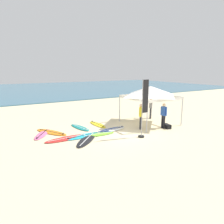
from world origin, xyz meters
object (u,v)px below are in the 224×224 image
at_px(surfboard_orange, 51,132).
at_px(gear_bag_near_tent, 167,126).
at_px(surfboard_teal, 80,127).
at_px(banner_flag, 144,111).
at_px(surfboard_white, 112,130).
at_px(person_yellow, 141,115).
at_px(surfboard_navy, 110,130).
at_px(person_grey, 151,106).
at_px(surfboard_lime, 98,134).
at_px(surfboard_black, 87,139).
at_px(surfboard_yellow, 98,124).
at_px(canopy_tent, 150,91).
at_px(surfboard_cyan, 84,136).
at_px(surfboard_pink, 42,134).
at_px(person_blue, 164,114).
at_px(surfboard_red, 67,138).

xyz_separation_m(surfboard_orange, gear_bag_near_tent, (7.00, -2.99, 0.10)).
relative_size(surfboard_teal, banner_flag, 0.64).
height_order(surfboard_teal, surfboard_white, same).
bearing_deg(gear_bag_near_tent, person_yellow, 154.92).
xyz_separation_m(surfboard_navy, banner_flag, (1.03, -2.05, 1.54)).
bearing_deg(person_grey, surfboard_lime, -163.81).
bearing_deg(surfboard_black, surfboard_yellow, 52.46).
bearing_deg(canopy_tent, person_grey, 45.55).
relative_size(surfboard_black, person_yellow, 1.35).
distance_m(surfboard_teal, gear_bag_near_tent, 5.91).
distance_m(surfboard_yellow, surfboard_orange, 3.32).
bearing_deg(surfboard_white, surfboard_cyan, -174.96).
relative_size(surfboard_cyan, person_grey, 1.46).
height_order(surfboard_pink, person_yellow, person_yellow).
height_order(person_blue, person_yellow, same).
relative_size(surfboard_orange, surfboard_lime, 1.15).
relative_size(surfboard_red, person_yellow, 1.53).
bearing_deg(surfboard_cyan, surfboard_black, -97.22).
bearing_deg(surfboard_white, surfboard_teal, 134.97).
xyz_separation_m(person_blue, banner_flag, (-2.34, -0.73, 0.59)).
bearing_deg(canopy_tent, surfboard_red, -178.20).
bearing_deg(surfboard_black, surfboard_navy, 23.58).
relative_size(surfboard_lime, surfboard_cyan, 0.87).
relative_size(surfboard_cyan, person_blue, 1.46).
bearing_deg(surfboard_black, surfboard_teal, 76.88).
bearing_deg(surfboard_white, surfboard_pink, 161.06).
relative_size(surfboard_pink, person_yellow, 1.24).
bearing_deg(surfboard_pink, gear_bag_near_tent, -20.73).
distance_m(surfboard_teal, person_yellow, 4.20).
height_order(surfboard_yellow, person_grey, person_grey).
bearing_deg(surfboard_pink, surfboard_white, -18.94).
xyz_separation_m(surfboard_black, surfboard_cyan, (0.09, 0.68, 0.00)).
distance_m(surfboard_teal, person_blue, 5.73).
distance_m(surfboard_pink, gear_bag_near_tent, 8.11).
xyz_separation_m(canopy_tent, surfboard_navy, (-3.35, -0.07, -2.35)).
xyz_separation_m(surfboard_navy, surfboard_cyan, (-1.98, -0.22, 0.00)).
height_order(surfboard_pink, person_grey, person_grey).
bearing_deg(surfboard_orange, surfboard_teal, 1.98).
height_order(surfboard_navy, person_blue, person_blue).
height_order(surfboard_lime, surfboard_black, same).
distance_m(surfboard_black, banner_flag, 3.64).
relative_size(surfboard_yellow, gear_bag_near_tent, 3.43).
height_order(surfboard_black, surfboard_cyan, same).
xyz_separation_m(surfboard_white, banner_flag, (0.92, -2.01, 1.54)).
xyz_separation_m(surfboard_orange, surfboard_cyan, (1.46, -1.72, 0.00)).
bearing_deg(surfboard_navy, surfboard_teal, 133.67).
height_order(surfboard_teal, surfboard_red, same).
bearing_deg(surfboard_black, person_grey, 17.93).
relative_size(surfboard_black, person_grey, 1.35).
bearing_deg(banner_flag, person_yellow, 56.55).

